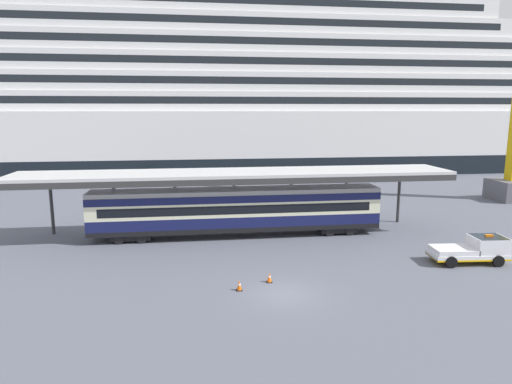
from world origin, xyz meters
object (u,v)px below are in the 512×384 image
traffic_cone_mid (269,277)px  train_carriage (237,210)px  cruise_ship (122,97)px  traffic_cone_near (239,285)px  service_truck (475,249)px

traffic_cone_mid → train_carriage: bearing=95.5°
cruise_ship → train_carriage: bearing=-70.2°
train_carriage → traffic_cone_near: bearing=-94.7°
traffic_cone_near → traffic_cone_mid: (2.00, 1.02, 0.00)m
cruise_ship → traffic_cone_mid: (16.83, -54.65, -12.50)m
service_truck → train_carriage: bearing=150.8°
cruise_ship → train_carriage: (15.80, -43.94, -10.50)m
train_carriage → service_truck: (16.04, -8.97, -1.32)m
train_carriage → cruise_ship: bearing=109.8°
cruise_ship → service_truck: cruise_ship is taller
train_carriage → traffic_cone_near: size_ratio=37.57×
train_carriage → traffic_cone_near: (-0.97, -11.73, -1.99)m
cruise_ship → traffic_cone_mid: 58.53m
train_carriage → traffic_cone_mid: 10.94m
traffic_cone_near → train_carriage: bearing=85.3°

